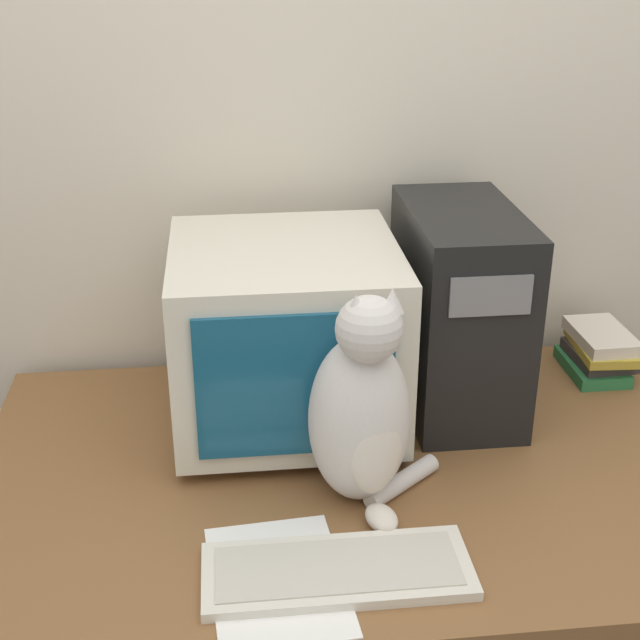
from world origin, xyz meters
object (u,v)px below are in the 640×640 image
object	(u,v)px
cat	(362,413)
computer_tower	(458,310)
book_stack	(598,351)
crt_monitor	(286,335)
keyboard	(337,571)
pen	(279,552)

from	to	relation	value
cat	computer_tower	bearing A→B (deg)	36.61
book_stack	crt_monitor	bearing A→B (deg)	-169.38
computer_tower	crt_monitor	bearing A→B (deg)	-172.54
keyboard	book_stack	xyz separation A→B (m)	(0.68, 0.62, 0.04)
crt_monitor	computer_tower	size ratio (longest dim) A/B	1.06
keyboard	cat	world-z (taller)	cat
crt_monitor	book_stack	world-z (taller)	crt_monitor
keyboard	pen	bearing A→B (deg)	144.71
keyboard	pen	distance (m)	0.11
computer_tower	keyboard	size ratio (longest dim) A/B	0.99
keyboard	cat	distance (m)	0.27
book_stack	pen	distance (m)	0.96
book_stack	pen	xyz separation A→B (m)	(-0.77, -0.56, -0.05)
crt_monitor	keyboard	distance (m)	0.52
crt_monitor	pen	bearing A→B (deg)	-96.35
computer_tower	keyboard	distance (m)	0.66
crt_monitor	computer_tower	world-z (taller)	computer_tower
keyboard	pen	xyz separation A→B (m)	(-0.09, 0.06, -0.01)
crt_monitor	keyboard	bearing A→B (deg)	-85.07
keyboard	book_stack	bearing A→B (deg)	42.41
cat	book_stack	bearing A→B (deg)	18.37
keyboard	book_stack	world-z (taller)	book_stack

